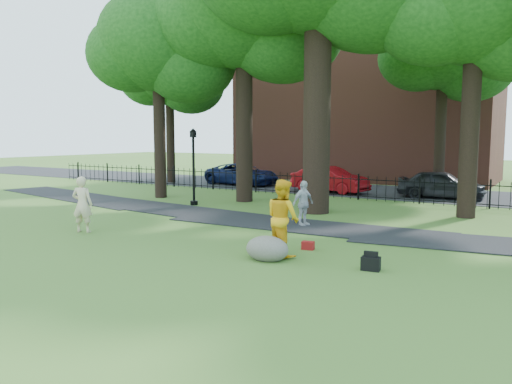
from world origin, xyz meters
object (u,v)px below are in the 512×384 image
Objects in this scene: woman at (82,204)px; red_sedan at (330,180)px; man at (283,218)px; lamppost at (194,168)px; boulder at (267,247)px.

woman is 15.21m from red_sedan.
man reaches higher than woman.
man reaches higher than red_sedan.
lamppost is at bearing -9.76° from man.
lamppost is at bearing 166.70° from red_sedan.
man is at bearing 77.33° from boulder.
lamppost reaches higher than boulder.
woman reaches higher than boulder.
woman is at bearing 33.48° from man.
boulder is (-0.13, -0.59, -0.69)m from man.
red_sedan is (2.31, 15.03, -0.20)m from woman.
red_sedan is at bearing -42.91° from man.
lamppost is (-0.99, 7.05, 0.79)m from woman.
man is at bearing -152.24° from red_sedan.
lamppost reaches higher than woman.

